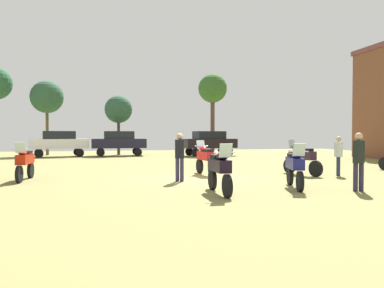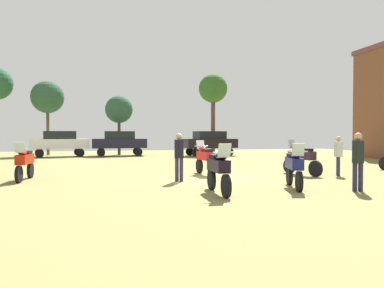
{
  "view_description": "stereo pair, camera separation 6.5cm",
  "coord_description": "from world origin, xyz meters",
  "px_view_note": "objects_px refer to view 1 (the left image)",
  "views": [
    {
      "loc": [
        -3.73,
        -13.77,
        1.75
      ],
      "look_at": [
        0.7,
        5.09,
        1.25
      ],
      "focal_mm": 34.0,
      "sensor_mm": 36.0,
      "label": 1
    },
    {
      "loc": [
        -3.67,
        -13.79,
        1.75
      ],
      "look_at": [
        0.7,
        5.09,
        1.25
      ],
      "focal_mm": 34.0,
      "sensor_mm": 36.0,
      "label": 2
    }
  ],
  "objects_px": {
    "motorcycle_2": "(302,158)",
    "motorcycle_8": "(295,166)",
    "tree_4": "(47,97)",
    "person_3": "(180,153)",
    "motorcycle_9": "(205,158)",
    "person_1": "(338,153)",
    "motorcycle_6": "(220,169)",
    "tree_2": "(118,110)",
    "car_1": "(119,141)",
    "car_2": "(59,142)",
    "motorcycle_7": "(25,162)",
    "car_3": "(209,141)",
    "person_2": "(359,157)",
    "tree_3": "(213,90)"
  },
  "relations": [
    {
      "from": "car_2",
      "to": "tree_4",
      "type": "xyz_separation_m",
      "value": [
        -1.24,
        2.6,
        3.67
      ]
    },
    {
      "from": "motorcycle_8",
      "to": "person_1",
      "type": "height_order",
      "value": "person_1"
    },
    {
      "from": "car_1",
      "to": "tree_3",
      "type": "bearing_deg",
      "value": -83.54
    },
    {
      "from": "motorcycle_2",
      "to": "tree_2",
      "type": "xyz_separation_m",
      "value": [
        -7.12,
        17.61,
        3.1
      ]
    },
    {
      "from": "motorcycle_2",
      "to": "person_3",
      "type": "distance_m",
      "value": 5.58
    },
    {
      "from": "person_1",
      "to": "motorcycle_7",
      "type": "bearing_deg",
      "value": 114.43
    },
    {
      "from": "car_2",
      "to": "person_3",
      "type": "xyz_separation_m",
      "value": [
        6.24,
        -16.8,
        -0.13
      ]
    },
    {
      "from": "car_3",
      "to": "person_1",
      "type": "height_order",
      "value": "car_3"
    },
    {
      "from": "motorcycle_6",
      "to": "car_2",
      "type": "bearing_deg",
      "value": -70.05
    },
    {
      "from": "motorcycle_2",
      "to": "motorcycle_8",
      "type": "xyz_separation_m",
      "value": [
        -2.22,
        -3.43,
        -0.02
      ]
    },
    {
      "from": "car_3",
      "to": "person_3",
      "type": "relative_size",
      "value": 2.52
    },
    {
      "from": "car_1",
      "to": "person_1",
      "type": "height_order",
      "value": "car_1"
    },
    {
      "from": "person_2",
      "to": "tree_4",
      "type": "xyz_separation_m",
      "value": [
        -12.34,
        22.91,
        3.79
      ]
    },
    {
      "from": "tree_4",
      "to": "person_3",
      "type": "bearing_deg",
      "value": -68.9
    },
    {
      "from": "motorcycle_8",
      "to": "car_3",
      "type": "height_order",
      "value": "car_3"
    },
    {
      "from": "person_1",
      "to": "tree_2",
      "type": "xyz_separation_m",
      "value": [
        -8.49,
        18.2,
        2.88
      ]
    },
    {
      "from": "tree_2",
      "to": "person_3",
      "type": "bearing_deg",
      "value": -84.98
    },
    {
      "from": "motorcycle_7",
      "to": "car_3",
      "type": "distance_m",
      "value": 17.74
    },
    {
      "from": "car_2",
      "to": "tree_2",
      "type": "xyz_separation_m",
      "value": [
        4.61,
        1.71,
        2.67
      ]
    },
    {
      "from": "motorcycle_2",
      "to": "motorcycle_9",
      "type": "height_order",
      "value": "motorcycle_2"
    },
    {
      "from": "motorcycle_6",
      "to": "person_3",
      "type": "distance_m",
      "value": 3.06
    },
    {
      "from": "car_1",
      "to": "tree_2",
      "type": "height_order",
      "value": "tree_2"
    },
    {
      "from": "person_3",
      "to": "car_3",
      "type": "bearing_deg",
      "value": -87.04
    },
    {
      "from": "motorcycle_7",
      "to": "person_3",
      "type": "relative_size",
      "value": 1.2
    },
    {
      "from": "tree_2",
      "to": "tree_4",
      "type": "height_order",
      "value": "tree_4"
    },
    {
      "from": "car_3",
      "to": "tree_2",
      "type": "bearing_deg",
      "value": 59.51
    },
    {
      "from": "motorcycle_6",
      "to": "motorcycle_9",
      "type": "bearing_deg",
      "value": -99.64
    },
    {
      "from": "motorcycle_7",
      "to": "tree_2",
      "type": "height_order",
      "value": "tree_2"
    },
    {
      "from": "motorcycle_6",
      "to": "motorcycle_9",
      "type": "relative_size",
      "value": 1.02
    },
    {
      "from": "motorcycle_2",
      "to": "tree_4",
      "type": "bearing_deg",
      "value": 110.07
    },
    {
      "from": "motorcycle_6",
      "to": "motorcycle_8",
      "type": "height_order",
      "value": "motorcycle_6"
    },
    {
      "from": "tree_4",
      "to": "motorcycle_6",
      "type": "bearing_deg",
      "value": -70.14
    },
    {
      "from": "motorcycle_9",
      "to": "person_1",
      "type": "height_order",
      "value": "person_1"
    },
    {
      "from": "motorcycle_6",
      "to": "car_1",
      "type": "xyz_separation_m",
      "value": [
        -2.24,
        20.02,
        0.44
      ]
    },
    {
      "from": "motorcycle_7",
      "to": "car_2",
      "type": "bearing_deg",
      "value": -84.1
    },
    {
      "from": "person_1",
      "to": "tree_4",
      "type": "height_order",
      "value": "tree_4"
    },
    {
      "from": "car_1",
      "to": "tree_3",
      "type": "distance_m",
      "value": 9.49
    },
    {
      "from": "motorcycle_9",
      "to": "car_1",
      "type": "xyz_separation_m",
      "value": [
        -3.14,
        15.15,
        0.44
      ]
    },
    {
      "from": "motorcycle_9",
      "to": "tree_2",
      "type": "height_order",
      "value": "tree_2"
    },
    {
      "from": "motorcycle_2",
      "to": "car_3",
      "type": "xyz_separation_m",
      "value": [
        0.02,
        14.49,
        0.43
      ]
    },
    {
      "from": "motorcycle_2",
      "to": "person_1",
      "type": "relative_size",
      "value": 1.29
    },
    {
      "from": "car_3",
      "to": "tree_3",
      "type": "relative_size",
      "value": 0.63
    },
    {
      "from": "car_3",
      "to": "tree_4",
      "type": "distance_m",
      "value": 14.09
    },
    {
      "from": "motorcycle_9",
      "to": "tree_4",
      "type": "height_order",
      "value": "tree_4"
    },
    {
      "from": "motorcycle_2",
      "to": "motorcycle_8",
      "type": "height_order",
      "value": "motorcycle_2"
    },
    {
      "from": "car_1",
      "to": "tree_4",
      "type": "bearing_deg",
      "value": 67.03
    },
    {
      "from": "motorcycle_6",
      "to": "tree_2",
      "type": "relative_size",
      "value": 0.43
    },
    {
      "from": "motorcycle_8",
      "to": "tree_2",
      "type": "distance_m",
      "value": 21.83
    },
    {
      "from": "motorcycle_8",
      "to": "car_3",
      "type": "xyz_separation_m",
      "value": [
        2.24,
        17.93,
        0.45
      ]
    },
    {
      "from": "person_1",
      "to": "person_3",
      "type": "xyz_separation_m",
      "value": [
        -6.86,
        -0.31,
        0.08
      ]
    }
  ]
}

